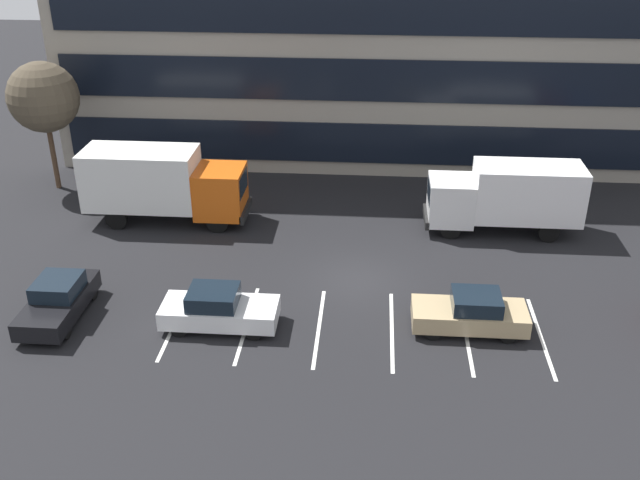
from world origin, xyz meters
name	(u,v)px	position (x,y,z in m)	size (l,w,h in m)	color
ground_plane	(358,279)	(0.00, 0.00, 0.00)	(120.00, 120.00, 0.00)	black
lot_markings	(355,329)	(0.00, -3.85, 0.00)	(14.14, 5.40, 0.01)	silver
box_truck_orange	(162,182)	(-9.88, 5.17, 2.08)	(7.99, 2.64, 3.70)	#D85914
box_truck_white	(507,195)	(6.93, 5.28, 1.91)	(7.33, 2.43, 3.40)	white
sedan_white	(218,309)	(-5.23, -4.05, 0.75)	(4.43, 1.85, 1.59)	white
sedan_tan	(471,313)	(4.35, -3.53, 0.73)	(4.33, 1.81, 1.55)	tan
sedan_black	(58,300)	(-11.61, -3.87, 0.74)	(1.84, 4.40, 1.58)	black
bare_tree	(43,97)	(-17.00, 8.99, 5.11)	(3.73, 3.73, 7.00)	#473323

